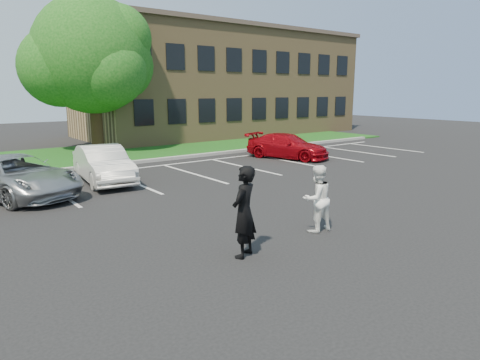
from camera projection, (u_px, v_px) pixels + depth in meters
name	position (u px, v px, depth m)	size (l,w,h in m)	color
ground_plane	(264.00, 236.00, 10.60)	(90.00, 90.00, 0.00)	black
curb	(97.00, 166.00, 19.91)	(40.00, 0.30, 0.15)	gray
grass_strip	(71.00, 157.00, 23.02)	(44.00, 8.00, 0.08)	#154212
stall_lines	(154.00, 174.00, 18.38)	(34.00, 5.36, 0.01)	silver
office_building	(220.00, 83.00, 35.16)	(22.40, 10.40, 8.30)	olive
tree	(93.00, 58.00, 24.41)	(7.80, 7.20, 8.80)	black
man_black_suit	(244.00, 212.00, 9.10)	(0.73, 0.48, 2.00)	black
man_white_shirt	(317.00, 199.00, 10.79)	(0.83, 0.65, 1.71)	white
car_silver_minivan	(16.00, 176.00, 14.34)	(2.33, 5.06, 1.41)	#9B9EA3
car_white_sedan	(103.00, 164.00, 16.61)	(1.52, 4.35, 1.43)	silver
car_red_compact	(287.00, 146.00, 22.61)	(1.81, 4.45, 1.29)	#99060F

